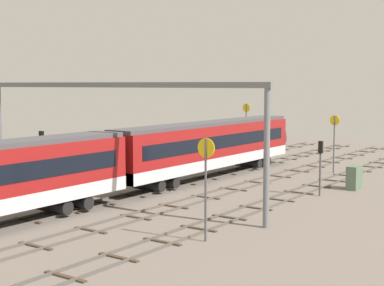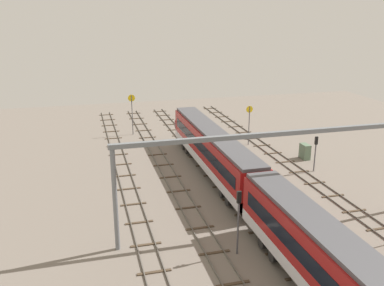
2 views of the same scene
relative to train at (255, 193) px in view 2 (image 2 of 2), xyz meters
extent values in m
plane|color=slate|center=(7.84, 0.00, -2.66)|extent=(90.09, 90.09, 0.00)
cube|color=#59544C|center=(7.84, -10.28, -2.58)|extent=(74.09, 0.07, 0.16)
cube|color=#59544C|center=(7.84, -8.84, -2.58)|extent=(74.09, 0.07, 0.16)
cube|color=#473828|center=(-3.94, -9.56, -2.62)|extent=(0.24, 2.40, 0.08)
cube|color=#473828|center=(-0.58, -9.56, -2.62)|extent=(0.24, 2.40, 0.08)
cube|color=#473828|center=(2.79, -9.56, -2.62)|extent=(0.24, 2.40, 0.08)
cube|color=#473828|center=(6.16, -9.56, -2.62)|extent=(0.24, 2.40, 0.08)
cube|color=#473828|center=(9.53, -9.56, -2.62)|extent=(0.24, 2.40, 0.08)
cube|color=#473828|center=(12.89, -9.56, -2.62)|extent=(0.24, 2.40, 0.08)
cube|color=#473828|center=(16.26, -9.56, -2.62)|extent=(0.24, 2.40, 0.08)
cube|color=#473828|center=(19.63, -9.56, -2.62)|extent=(0.24, 2.40, 0.08)
cube|color=#473828|center=(23.00, -9.56, -2.62)|extent=(0.24, 2.40, 0.08)
cube|color=#473828|center=(26.37, -9.56, -2.62)|extent=(0.24, 2.40, 0.08)
cube|color=#473828|center=(29.73, -9.56, -2.62)|extent=(0.24, 2.40, 0.08)
cube|color=#473828|center=(33.10, -9.56, -2.62)|extent=(0.24, 2.40, 0.08)
cube|color=#473828|center=(36.47, -9.56, -2.62)|extent=(0.24, 2.40, 0.08)
cube|color=#473828|center=(39.84, -9.56, -2.62)|extent=(0.24, 2.40, 0.08)
cube|color=#473828|center=(43.20, -9.56, -2.62)|extent=(0.24, 2.40, 0.08)
cube|color=#59544C|center=(7.84, -5.50, -2.58)|extent=(74.09, 0.07, 0.16)
cube|color=#59544C|center=(7.84, -4.06, -2.58)|extent=(74.09, 0.07, 0.16)
cube|color=#473828|center=(-7.76, -4.78, -2.62)|extent=(0.24, 2.40, 0.08)
cube|color=#473828|center=(-3.86, -4.78, -2.62)|extent=(0.24, 2.40, 0.08)
cube|color=#473828|center=(0.04, -4.78, -2.62)|extent=(0.24, 2.40, 0.08)
cube|color=#473828|center=(3.94, -4.78, -2.62)|extent=(0.24, 2.40, 0.08)
cube|color=#473828|center=(7.84, -4.78, -2.62)|extent=(0.24, 2.40, 0.08)
cube|color=#473828|center=(11.74, -4.78, -2.62)|extent=(0.24, 2.40, 0.08)
cube|color=#473828|center=(15.64, -4.78, -2.62)|extent=(0.24, 2.40, 0.08)
cube|color=#473828|center=(19.54, -4.78, -2.62)|extent=(0.24, 2.40, 0.08)
cube|color=#473828|center=(23.44, -4.78, -2.62)|extent=(0.24, 2.40, 0.08)
cube|color=#473828|center=(27.34, -4.78, -2.62)|extent=(0.24, 2.40, 0.08)
cube|color=#473828|center=(31.24, -4.78, -2.62)|extent=(0.24, 2.40, 0.08)
cube|color=#473828|center=(35.14, -4.78, -2.62)|extent=(0.24, 2.40, 0.08)
cube|color=#473828|center=(39.04, -4.78, -2.62)|extent=(0.24, 2.40, 0.08)
cube|color=#473828|center=(42.94, -4.78, -2.62)|extent=(0.24, 2.40, 0.08)
cube|color=#59544C|center=(7.84, -0.72, -2.58)|extent=(74.09, 0.07, 0.16)
cube|color=#59544C|center=(7.84, 0.72, -2.58)|extent=(74.09, 0.07, 0.16)
cube|color=#473828|center=(-8.26, 0.00, -2.62)|extent=(0.24, 2.40, 0.08)
cube|color=#473828|center=(-5.04, 0.00, -2.62)|extent=(0.24, 2.40, 0.08)
cube|color=#473828|center=(-1.82, 0.00, -2.62)|extent=(0.24, 2.40, 0.08)
cube|color=#473828|center=(1.40, 0.00, -2.62)|extent=(0.24, 2.40, 0.08)
cube|color=#473828|center=(4.62, 0.00, -2.62)|extent=(0.24, 2.40, 0.08)
cube|color=#473828|center=(7.84, 0.00, -2.62)|extent=(0.24, 2.40, 0.08)
cube|color=#473828|center=(11.06, 0.00, -2.62)|extent=(0.24, 2.40, 0.08)
cube|color=#473828|center=(14.29, 0.00, -2.62)|extent=(0.24, 2.40, 0.08)
cube|color=#473828|center=(17.51, 0.00, -2.62)|extent=(0.24, 2.40, 0.08)
cube|color=#473828|center=(20.73, 0.00, -2.62)|extent=(0.24, 2.40, 0.08)
cube|color=#473828|center=(23.95, 0.00, -2.62)|extent=(0.24, 2.40, 0.08)
cube|color=#473828|center=(27.17, 0.00, -2.62)|extent=(0.24, 2.40, 0.08)
cube|color=#473828|center=(30.39, 0.00, -2.62)|extent=(0.24, 2.40, 0.08)
cube|color=#473828|center=(33.61, 0.00, -2.62)|extent=(0.24, 2.40, 0.08)
cube|color=#473828|center=(36.83, 0.00, -2.62)|extent=(0.24, 2.40, 0.08)
cube|color=#473828|center=(40.06, 0.00, -2.62)|extent=(0.24, 2.40, 0.08)
cube|color=#473828|center=(43.28, 0.00, -2.62)|extent=(0.24, 2.40, 0.08)
cube|color=#59544C|center=(7.84, 4.06, -2.58)|extent=(74.09, 0.07, 0.16)
cube|color=#59544C|center=(7.84, 5.50, -2.58)|extent=(74.09, 0.07, 0.16)
cube|color=#473828|center=(-7.76, 4.78, -2.62)|extent=(0.24, 2.40, 0.08)
cube|color=#473828|center=(-3.86, 4.78, -2.62)|extent=(0.24, 2.40, 0.08)
cube|color=#473828|center=(0.04, 4.78, -2.62)|extent=(0.24, 2.40, 0.08)
cube|color=#473828|center=(3.94, 4.78, -2.62)|extent=(0.24, 2.40, 0.08)
cube|color=#473828|center=(7.84, 4.78, -2.62)|extent=(0.24, 2.40, 0.08)
cube|color=#473828|center=(11.74, 4.78, -2.62)|extent=(0.24, 2.40, 0.08)
cube|color=#473828|center=(15.64, 4.78, -2.62)|extent=(0.24, 2.40, 0.08)
cube|color=#473828|center=(19.54, 4.78, -2.62)|extent=(0.24, 2.40, 0.08)
cube|color=#473828|center=(23.44, 4.78, -2.62)|extent=(0.24, 2.40, 0.08)
cube|color=#473828|center=(27.34, 4.78, -2.62)|extent=(0.24, 2.40, 0.08)
cube|color=#473828|center=(31.24, 4.78, -2.62)|extent=(0.24, 2.40, 0.08)
cube|color=#473828|center=(35.14, 4.78, -2.62)|extent=(0.24, 2.40, 0.08)
cube|color=#473828|center=(39.04, 4.78, -2.62)|extent=(0.24, 2.40, 0.08)
cube|color=#473828|center=(42.94, 4.78, -2.62)|extent=(0.24, 2.40, 0.08)
cube|color=#59544C|center=(7.84, 8.84, -2.58)|extent=(74.09, 0.07, 0.16)
cube|color=#59544C|center=(7.84, 10.28, -2.58)|extent=(74.09, 0.07, 0.16)
cube|color=#473828|center=(-5.12, 9.56, -2.62)|extent=(0.24, 2.40, 0.08)
cube|color=#473828|center=(-1.42, 9.56, -2.62)|extent=(0.24, 2.40, 0.08)
cube|color=#473828|center=(2.29, 9.56, -2.62)|extent=(0.24, 2.40, 0.08)
cube|color=#473828|center=(5.99, 9.56, -2.62)|extent=(0.24, 2.40, 0.08)
cube|color=#473828|center=(9.69, 9.56, -2.62)|extent=(0.24, 2.40, 0.08)
cube|color=#473828|center=(13.40, 9.56, -2.62)|extent=(0.24, 2.40, 0.08)
cube|color=#473828|center=(17.10, 9.56, -2.62)|extent=(0.24, 2.40, 0.08)
cube|color=#473828|center=(20.81, 9.56, -2.62)|extent=(0.24, 2.40, 0.08)
cube|color=#473828|center=(24.51, 9.56, -2.62)|extent=(0.24, 2.40, 0.08)
cube|color=#473828|center=(28.22, 9.56, -2.62)|extent=(0.24, 2.40, 0.08)
cube|color=#473828|center=(31.92, 9.56, -2.62)|extent=(0.24, 2.40, 0.08)
cube|color=#473828|center=(35.63, 9.56, -2.62)|extent=(0.24, 2.40, 0.08)
cube|color=#473828|center=(39.33, 9.56, -2.62)|extent=(0.24, 2.40, 0.08)
cube|color=#473828|center=(43.04, 9.56, -2.62)|extent=(0.24, 2.40, 0.08)
cube|color=maroon|center=(11.80, 0.00, 0.20)|extent=(24.00, 2.90, 3.60)
cube|color=silver|center=(11.80, 0.00, -1.15)|extent=(24.00, 2.94, 0.90)
cube|color=#4C4C51|center=(11.80, 0.00, 2.15)|extent=(24.00, 2.50, 0.30)
cube|color=black|center=(11.80, -1.46, 0.63)|extent=(22.00, 0.04, 1.10)
cube|color=black|center=(11.80, 1.46, 0.63)|extent=(22.00, 0.04, 1.10)
cylinder|color=black|center=(3.22, 0.00, -2.05)|extent=(0.90, 2.70, 0.90)
cylinder|color=black|center=(5.02, 0.00, -2.05)|extent=(0.90, 2.70, 0.90)
cylinder|color=black|center=(18.58, 0.00, -2.05)|extent=(0.90, 2.70, 0.90)
cylinder|color=black|center=(20.38, 0.00, -2.05)|extent=(0.90, 2.70, 0.90)
cube|color=maroon|center=(-13.00, 0.00, 0.20)|extent=(24.00, 2.90, 3.60)
cube|color=#4C4C51|center=(-13.00, 0.00, 2.15)|extent=(24.00, 2.50, 0.30)
cube|color=black|center=(-13.00, -1.46, 0.63)|extent=(22.00, 0.04, 1.10)
cube|color=black|center=(-13.00, 1.46, 0.63)|extent=(22.00, 0.04, 1.10)
cylinder|color=black|center=(-6.22, 0.00, -2.05)|extent=(0.90, 2.70, 0.90)
cylinder|color=black|center=(-4.42, 0.00, -2.05)|extent=(0.90, 2.70, 0.90)
cone|color=silver|center=(24.60, 0.00, 0.02)|extent=(1.60, 3.24, 3.24)
cylinder|color=slate|center=(-1.39, 11.70, 1.35)|extent=(0.36, 0.36, 8.01)
cube|color=slate|center=(-1.39, -0.40, 5.53)|extent=(0.40, 24.81, 0.35)
cylinder|color=#4C4C51|center=(20.60, -7.95, 0.00)|extent=(0.12, 0.12, 5.32)
cylinder|color=yellow|center=(20.64, -7.95, 2.25)|extent=(0.05, 0.92, 0.92)
cube|color=black|center=(20.67, -7.95, 2.25)|extent=(0.02, 0.41, 0.12)
cylinder|color=#4C4C51|center=(29.65, 6.58, 0.28)|extent=(0.12, 0.12, 5.88)
cylinder|color=yellow|center=(29.69, 6.58, 2.77)|extent=(0.05, 1.01, 1.01)
cube|color=black|center=(29.72, 6.58, 2.77)|extent=(0.02, 0.46, 0.12)
cylinder|color=#4C4C51|center=(9.37, -11.30, -1.07)|extent=(0.14, 0.14, 3.18)
cube|color=black|center=(9.37, -11.30, 0.98)|extent=(0.20, 0.32, 0.90)
sphere|color=yellow|center=(9.48, -11.30, 1.17)|extent=(0.20, 0.20, 0.20)
sphere|color=#262626|center=(9.48, -11.30, 0.78)|extent=(0.20, 0.20, 0.20)
cylinder|color=#4C4C51|center=(-4.35, 3.17, -0.58)|extent=(0.14, 0.14, 4.16)
cube|color=black|center=(-4.35, 3.17, 1.95)|extent=(0.20, 0.32, 0.90)
sphere|color=yellow|center=(-4.24, 3.17, 2.15)|extent=(0.20, 0.20, 0.20)
sphere|color=#262626|center=(-4.24, 3.17, 1.75)|extent=(0.20, 0.20, 0.20)
cube|color=#597259|center=(13.46, -12.44, -1.73)|extent=(1.50, 0.83, 1.85)
cube|color=#333333|center=(14.22, -12.44, -1.45)|extent=(0.02, 0.58, 0.24)
camera|label=1|loc=(-30.61, -27.82, 5.58)|focal=54.21mm
camera|label=2|loc=(-29.89, 13.48, 14.56)|focal=39.16mm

